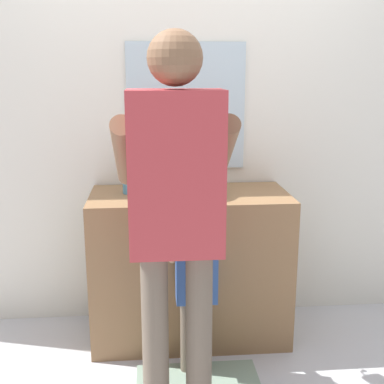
# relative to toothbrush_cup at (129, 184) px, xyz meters

# --- Properties ---
(ground_plane) EXTENTS (14.00, 14.00, 0.00)m
(ground_plane) POSITION_rel_toothbrush_cup_xyz_m (0.35, -0.34, -0.95)
(ground_plane) COLOR silver
(back_wall) EXTENTS (4.40, 0.10, 2.70)m
(back_wall) POSITION_rel_toothbrush_cup_xyz_m (0.35, 0.28, 0.40)
(back_wall) COLOR silver
(back_wall) RESTS_ON ground
(vanity_cabinet) EXTENTS (1.15, 0.54, 0.89)m
(vanity_cabinet) POSITION_rel_toothbrush_cup_xyz_m (0.35, -0.04, -0.50)
(vanity_cabinet) COLOR olive
(vanity_cabinet) RESTS_ON ground
(sink_basin) EXTENTS (0.39, 0.39, 0.11)m
(sink_basin) POSITION_rel_toothbrush_cup_xyz_m (0.35, -0.06, 0.00)
(sink_basin) COLOR silver
(sink_basin) RESTS_ON vanity_cabinet
(faucet) EXTENTS (0.18, 0.14, 0.18)m
(faucet) POSITION_rel_toothbrush_cup_xyz_m (0.35, 0.17, 0.03)
(faucet) COLOR #B7BABF
(faucet) RESTS_ON vanity_cabinet
(toothbrush_cup) EXTENTS (0.07, 0.07, 0.21)m
(toothbrush_cup) POSITION_rel_toothbrush_cup_xyz_m (0.00, 0.00, 0.00)
(toothbrush_cup) COLOR #4C8EB2
(toothbrush_cup) RESTS_ON vanity_cabinet
(child_toddler) EXTENTS (0.28, 0.28, 0.92)m
(child_toddler) POSITION_rel_toothbrush_cup_xyz_m (0.35, -0.44, -0.40)
(child_toddler) COLOR #6B5B4C
(child_toddler) RESTS_ON ground
(adult_parent) EXTENTS (0.54, 0.57, 1.75)m
(adult_parent) POSITION_rel_toothbrush_cup_xyz_m (0.23, -0.72, 0.10)
(adult_parent) COLOR #6B5B4C
(adult_parent) RESTS_ON ground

